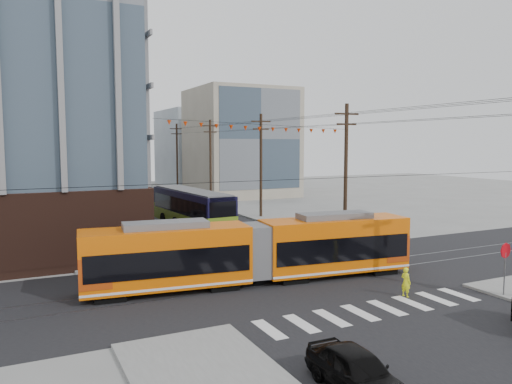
% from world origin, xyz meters
% --- Properties ---
extents(ground, '(160.00, 160.00, 0.00)m').
position_xyz_m(ground, '(0.00, 0.00, 0.00)').
color(ground, slate).
extents(bg_bldg_ne_near, '(14.00, 14.00, 16.00)m').
position_xyz_m(bg_bldg_ne_near, '(16.00, 48.00, 8.00)').
color(bg_bldg_ne_near, gray).
rests_on(bg_bldg_ne_near, ground).
extents(bg_bldg_nw_far, '(16.00, 18.00, 20.00)m').
position_xyz_m(bg_bldg_nw_far, '(-14.00, 72.00, 10.00)').
color(bg_bldg_nw_far, gray).
rests_on(bg_bldg_nw_far, ground).
extents(bg_bldg_ne_far, '(16.00, 16.00, 14.00)m').
position_xyz_m(bg_bldg_ne_far, '(18.00, 68.00, 7.00)').
color(bg_bldg_ne_far, '#8C99A5').
rests_on(bg_bldg_ne_far, ground).
extents(utility_pole_far, '(0.30, 0.30, 11.00)m').
position_xyz_m(utility_pole_far, '(8.50, 56.00, 5.50)').
color(utility_pole_far, black).
rests_on(utility_pole_far, ground).
extents(streetcar, '(19.09, 4.76, 3.65)m').
position_xyz_m(streetcar, '(-3.01, 3.69, 1.82)').
color(streetcar, '#D95904').
rests_on(streetcar, ground).
extents(city_bus, '(3.85, 13.22, 3.69)m').
position_xyz_m(city_bus, '(-0.30, 22.89, 1.85)').
color(city_bus, black).
rests_on(city_bus, ground).
extents(black_sedan, '(1.73, 4.21, 1.43)m').
position_xyz_m(black_sedan, '(-5.58, -9.01, 0.71)').
color(black_sedan, black).
rests_on(black_sedan, ground).
extents(parked_car_silver, '(2.84, 4.67, 1.45)m').
position_xyz_m(parked_car_silver, '(-5.62, 12.39, 0.73)').
color(parked_car_silver, beige).
rests_on(parked_car_silver, ground).
extents(parked_car_white, '(2.08, 4.67, 1.33)m').
position_xyz_m(parked_car_white, '(-5.76, 18.81, 0.67)').
color(parked_car_white, silver).
rests_on(parked_car_white, ground).
extents(parked_car_grey, '(3.68, 5.25, 1.33)m').
position_xyz_m(parked_car_grey, '(-4.96, 25.28, 0.67)').
color(parked_car_grey, '#464647').
rests_on(parked_car_grey, ground).
extents(pedestrian, '(0.45, 0.62, 1.55)m').
position_xyz_m(pedestrian, '(2.87, -2.02, 0.77)').
color(pedestrian, '#FAFF1C').
rests_on(pedestrian, ground).
extents(stop_sign, '(0.88, 0.88, 2.68)m').
position_xyz_m(stop_sign, '(7.28, -4.37, 1.34)').
color(stop_sign, '#C1000A').
rests_on(stop_sign, ground).
extents(jersey_barrier, '(1.77, 3.70, 0.72)m').
position_xyz_m(jersey_barrier, '(8.30, 13.55, 0.36)').
color(jersey_barrier, slate).
rests_on(jersey_barrier, ground).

